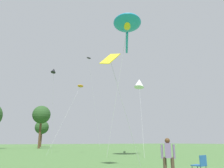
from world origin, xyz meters
TOP-DOWN VIEW (x-y plane):
  - big_show_kite at (1.78, 12.70)m, footprint 6.80×8.63m
  - person_dark_jacket at (-4.11, 2.17)m, footprint 0.44×0.45m
  - folding_chair at (-2.56, 1.86)m, footprint 0.52×0.52m
  - small_kite_box_yellow at (5.45, 15.46)m, footprint 3.78×4.77m
  - small_kite_delta_white at (0.29, 21.25)m, footprint 4.84×1.89m
  - small_kite_bird_shape at (-2.74, 23.44)m, footprint 1.51×2.03m
  - small_kite_streamer_purple at (3.94, 26.45)m, footprint 2.69×0.79m
  - small_kite_stunt_black at (-4.23, 6.41)m, footprint 2.85×1.17m
  - tree_broad_distant at (6.67, 63.48)m, footprint 4.08×4.08m
  - tree_shrub_far at (2.08, 46.99)m, footprint 4.09×4.09m

SIDE VIEW (x-z plane):
  - folding_chair at x=-2.56m, z-range 0.08..0.94m
  - person_dark_jacket at x=-4.11m, z-range 0.12..1.68m
  - tree_broad_distant at x=6.67m, z-range 1.78..9.54m
  - small_kite_stunt_black at x=-4.23m, z-range 2.81..9.74m
  - tree_shrub_far at x=2.08m, z-range 2.64..12.20m
  - small_kite_box_yellow at x=5.45m, z-range 3.82..12.75m
  - small_kite_delta_white at x=0.29m, z-range 4.10..12.78m
  - small_kite_bird_shape at x=-2.74m, z-range 5.11..16.21m
  - big_show_kite at x=1.78m, z-range 6.65..20.84m
  - small_kite_streamer_purple at x=3.94m, z-range 7.08..22.17m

